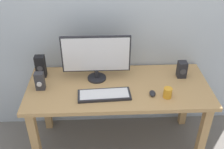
% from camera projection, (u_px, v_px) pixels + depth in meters
% --- Properties ---
extents(ground_plane, '(6.00, 6.00, 0.00)m').
position_uv_depth(ground_plane, '(118.00, 143.00, 2.72)').
color(ground_plane, slate).
extents(desk, '(1.59, 0.68, 0.71)m').
position_uv_depth(desk, '(118.00, 95.00, 2.39)').
color(desk, tan).
rests_on(desk, ground_plane).
extents(monitor, '(0.60, 0.17, 0.42)m').
position_uv_depth(monitor, '(96.00, 56.00, 2.31)').
color(monitor, '#232328').
rests_on(monitor, desk).
extents(keyboard_primary, '(0.44, 0.19, 0.02)m').
position_uv_depth(keyboard_primary, '(104.00, 95.00, 2.20)').
color(keyboard_primary, '#232328').
rests_on(keyboard_primary, desk).
extents(mouse, '(0.06, 0.08, 0.03)m').
position_uv_depth(mouse, '(152.00, 93.00, 2.22)').
color(mouse, '#232328').
rests_on(mouse, desk).
extents(speaker_right, '(0.08, 0.08, 0.15)m').
position_uv_depth(speaker_right, '(182.00, 69.00, 2.42)').
color(speaker_right, '#232328').
rests_on(speaker_right, desk).
extents(speaker_left, '(0.09, 0.07, 0.21)m').
position_uv_depth(speaker_left, '(41.00, 66.00, 2.41)').
color(speaker_left, black).
rests_on(speaker_left, desk).
extents(audio_controller, '(0.08, 0.07, 0.16)m').
position_uv_depth(audio_controller, '(40.00, 81.00, 2.25)').
color(audio_controller, '#333338').
rests_on(audio_controller, desk).
extents(coffee_mug, '(0.07, 0.07, 0.09)m').
position_uv_depth(coffee_mug, '(168.00, 93.00, 2.17)').
color(coffee_mug, orange).
rests_on(coffee_mug, desk).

